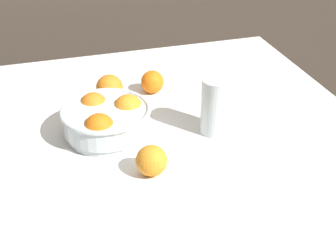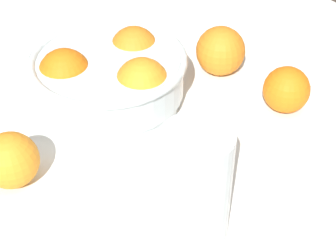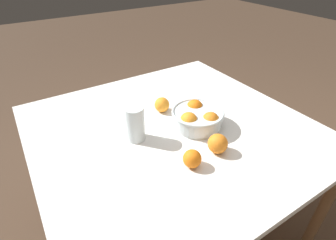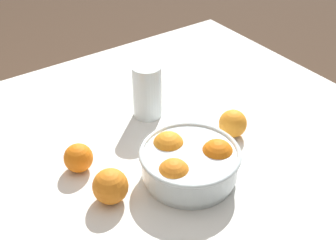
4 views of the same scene
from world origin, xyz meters
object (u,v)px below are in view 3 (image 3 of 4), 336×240
juice_glass (135,125)px  orange_loose_aside (162,105)px  orange_loose_near_bowl (218,144)px  orange_loose_front (192,159)px  fruit_bowl (197,117)px

juice_glass → orange_loose_aside: 0.25m
juice_glass → orange_loose_near_bowl: 0.35m
juice_glass → orange_loose_front: bearing=111.3°
fruit_bowl → orange_loose_near_bowl: (0.04, 0.19, -0.01)m
fruit_bowl → orange_loose_front: bearing=48.4°
fruit_bowl → orange_loose_aside: size_ratio=3.18×
juice_glass → orange_loose_aside: (-0.21, -0.13, -0.03)m
juice_glass → orange_loose_aside: size_ratio=2.08×
juice_glass → orange_loose_near_bowl: juice_glass is taller
fruit_bowl → juice_glass: bearing=-13.2°
orange_loose_front → orange_loose_aside: bearing=-105.1°
juice_glass → orange_loose_front: size_ratio=2.19×
orange_loose_near_bowl → orange_loose_aside: 0.39m
fruit_bowl → orange_loose_aside: bearing=-70.7°
fruit_bowl → orange_loose_near_bowl: 0.19m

